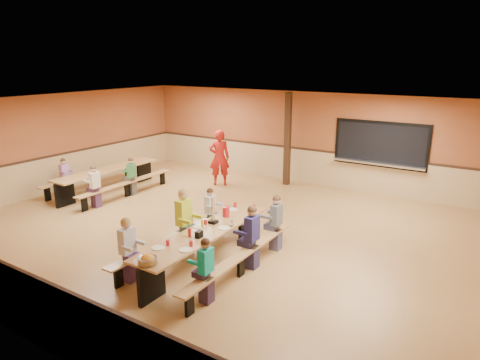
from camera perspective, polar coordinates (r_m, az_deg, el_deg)
The scene contains 23 objects.
ground at distance 10.59m, azimuth -3.62°, elevation -6.41°, with size 12.00×12.00×0.00m, color olive.
room_envelope at distance 10.35m, azimuth -3.69°, elevation -2.87°, with size 12.04×10.04×3.02m.
kitchen_pass_through at distance 13.48m, azimuth 18.18°, elevation 4.29°, with size 2.78×0.28×1.38m.
structural_post at distance 13.91m, azimuth 6.36°, elevation 5.37°, with size 0.18×0.18×3.00m, color black.
cafeteria_table_main at distance 8.60m, azimuth -4.57°, elevation -8.09°, with size 1.91×3.70×0.74m.
cafeteria_table_second at distance 13.84m, azimuth -17.23°, elevation 0.56°, with size 1.91×3.70×0.74m.
seated_child_white_left at distance 8.22m, azimuth -14.74°, elevation -9.06°, with size 0.38×0.31×1.24m, color silver, non-canonical shape.
seated_adult_yellow at distance 9.25m, azimuth -7.48°, elevation -5.36°, with size 0.44×0.36×1.36m, color #CADC2A, non-canonical shape.
seated_child_grey_left at distance 9.99m, azimuth -3.97°, elevation -4.33°, with size 0.33×0.27×1.14m, color silver, non-canonical shape.
seated_child_teal_right at distance 7.35m, azimuth -4.54°, elevation -12.04°, with size 0.34×0.28×1.16m, color #10A196, non-canonical shape.
seated_child_navy_right at distance 8.44m, azimuth 1.61°, elevation -7.69°, with size 0.40×0.33×1.28m, color navy, non-canonical shape.
seated_child_char_right at distance 9.26m, azimuth 4.84°, elevation -5.75°, with size 0.37×0.30×1.21m, color #51585C, non-canonical shape.
seated_child_purple_sec at distance 13.93m, azimuth -22.32°, elevation 0.35°, with size 0.33×0.27×1.14m, color #9E6797, non-canonical shape.
seated_child_green_sec at distance 13.37m, azimuth -14.24°, elevation 0.44°, with size 0.33×0.27×1.13m, color #34723F, non-canonical shape.
seated_child_tan_sec at distance 12.51m, azimuth -18.75°, elevation -0.85°, with size 0.36×0.29×1.19m, color beige, non-canonical shape.
standing_woman at distance 13.94m, azimuth -2.77°, elevation 3.01°, with size 0.67×0.44×1.83m, color #AA1713.
punch_pitcher at distance 9.20m, azimuth -1.87°, elevation -4.23°, with size 0.16×0.16×0.22m, color red.
chip_bowl at distance 7.33m, azimuth -12.23°, elevation -10.36°, with size 0.32×0.32×0.15m, color orange, non-canonical shape.
napkin_dispenser at distance 8.20m, azimuth -5.50°, elevation -7.21°, with size 0.10×0.14×0.13m, color black.
condiment_mustard at distance 8.64m, azimuth -5.02°, elevation -5.84°, with size 0.06×0.06×0.17m, color yellow.
condiment_ketchup at distance 8.25m, azimuth -6.76°, elevation -6.97°, with size 0.06×0.06×0.17m, color #B2140F.
table_paddle at distance 8.84m, azimuth -3.59°, elevation -4.93°, with size 0.16×0.16×0.56m.
place_settings at distance 8.49m, azimuth -4.61°, elevation -6.43°, with size 0.65×3.30×0.11m, color beige, non-canonical shape.
Camera 1 is at (5.82, -7.89, 4.01)m, focal length 32.00 mm.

